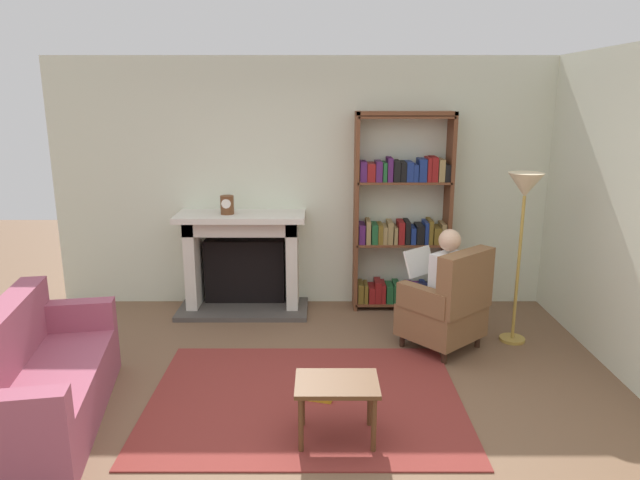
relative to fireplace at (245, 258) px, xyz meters
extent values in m
plane|color=brown|center=(0.72, -2.30, -0.57)|extent=(14.00, 14.00, 0.00)
cube|color=silver|center=(0.72, 0.25, 0.78)|extent=(5.60, 0.10, 2.70)
cube|color=silver|center=(3.37, -1.05, 0.78)|extent=(0.10, 5.20, 2.70)
cube|color=maroon|center=(0.72, -2.00, -0.57)|extent=(2.40, 1.80, 0.01)
cube|color=#4C4742|center=(0.00, -0.12, -0.55)|extent=(1.40, 0.64, 0.05)
cube|color=black|center=(0.00, 0.10, -0.17)|extent=(0.88, 0.20, 0.70)
cube|color=silver|center=(-0.54, -0.02, -0.06)|extent=(0.12, 0.44, 1.02)
cube|color=silver|center=(0.54, -0.02, -0.06)|extent=(0.12, 0.44, 1.02)
cube|color=silver|center=(0.00, -0.02, 0.37)|extent=(1.20, 0.44, 0.16)
cube|color=silver|center=(0.00, -0.08, 0.48)|extent=(1.36, 0.56, 0.06)
cylinder|color=brown|center=(-0.14, -0.10, 0.61)|extent=(0.14, 0.14, 0.19)
cylinder|color=white|center=(-0.14, -0.16, 0.63)|extent=(0.10, 0.01, 0.10)
cube|color=brown|center=(1.23, 0.04, 0.49)|extent=(0.04, 0.32, 2.14)
cube|color=brown|center=(2.21, 0.04, 0.49)|extent=(0.04, 0.32, 2.14)
cube|color=brown|center=(1.72, 0.04, 1.54)|extent=(1.03, 0.32, 0.04)
cube|color=brown|center=(1.72, 0.04, -0.51)|extent=(0.99, 0.32, 0.02)
cube|color=brown|center=(1.29, 0.03, -0.40)|extent=(0.06, 0.26, 0.21)
cube|color=brown|center=(1.34, 0.03, -0.40)|extent=(0.04, 0.26, 0.20)
cube|color=maroon|center=(1.41, 0.03, -0.42)|extent=(0.06, 0.26, 0.17)
cube|color=maroon|center=(1.48, 0.03, -0.38)|extent=(0.07, 0.26, 0.24)
cube|color=maroon|center=(1.53, 0.03, -0.40)|extent=(0.04, 0.26, 0.21)
cube|color=#1E592D|center=(1.60, 0.03, -0.41)|extent=(0.07, 0.26, 0.19)
cube|color=#1E592D|center=(1.68, 0.03, -0.39)|extent=(0.07, 0.26, 0.22)
cube|color=navy|center=(1.76, 0.03, -0.42)|extent=(0.06, 0.26, 0.17)
cube|color=#4C1E59|center=(1.83, 0.03, -0.40)|extent=(0.07, 0.26, 0.20)
cube|color=#4C1E59|center=(1.91, 0.03, -0.41)|extent=(0.08, 0.26, 0.19)
cube|color=navy|center=(1.98, 0.03, -0.40)|extent=(0.05, 0.26, 0.21)
cube|color=black|center=(2.05, 0.03, -0.41)|extent=(0.06, 0.26, 0.19)
cube|color=brown|center=(2.10, 0.03, -0.39)|extent=(0.05, 0.26, 0.23)
cube|color=#4C1E59|center=(2.17, 0.03, -0.38)|extent=(0.07, 0.26, 0.25)
cube|color=brown|center=(1.72, 0.04, 0.16)|extent=(0.99, 0.32, 0.02)
cube|color=#4C1E59|center=(1.29, 0.03, 0.27)|extent=(0.07, 0.26, 0.21)
cube|color=#997F4C|center=(1.36, 0.03, 0.29)|extent=(0.05, 0.26, 0.25)
cube|color=#1E592D|center=(1.42, 0.03, 0.27)|extent=(0.07, 0.26, 0.21)
cube|color=brown|center=(1.49, 0.03, 0.27)|extent=(0.05, 0.26, 0.21)
cube|color=#997F4C|center=(1.54, 0.03, 0.26)|extent=(0.04, 0.26, 0.19)
cube|color=#997F4C|center=(1.59, 0.03, 0.29)|extent=(0.06, 0.26, 0.24)
cube|color=#997F4C|center=(1.65, 0.03, 0.26)|extent=(0.04, 0.26, 0.18)
cube|color=maroon|center=(1.71, 0.03, 0.29)|extent=(0.06, 0.26, 0.24)
cube|color=black|center=(1.78, 0.03, 0.29)|extent=(0.05, 0.26, 0.24)
cube|color=navy|center=(1.84, 0.03, 0.26)|extent=(0.05, 0.26, 0.18)
cube|color=black|center=(1.91, 0.03, 0.27)|extent=(0.08, 0.26, 0.20)
cube|color=navy|center=(1.98, 0.03, 0.29)|extent=(0.04, 0.26, 0.24)
cube|color=brown|center=(2.02, 0.03, 0.30)|extent=(0.05, 0.26, 0.26)
cube|color=brown|center=(2.09, 0.03, 0.26)|extent=(0.08, 0.26, 0.18)
cube|color=#997F4C|center=(2.16, 0.03, 0.28)|extent=(0.05, 0.26, 0.22)
cube|color=brown|center=(1.72, 0.04, 0.83)|extent=(0.99, 0.32, 0.02)
cube|color=#4C1E59|center=(1.29, 0.03, 0.95)|extent=(0.07, 0.26, 0.21)
cube|color=maroon|center=(1.37, 0.03, 0.94)|extent=(0.08, 0.26, 0.19)
cube|color=#4C1E59|center=(1.45, 0.03, 0.95)|extent=(0.07, 0.26, 0.21)
cube|color=#1E592D|center=(1.51, 0.03, 0.94)|extent=(0.04, 0.26, 0.20)
cube|color=#4C1E59|center=(1.57, 0.03, 0.97)|extent=(0.05, 0.26, 0.25)
cube|color=black|center=(1.64, 0.03, 0.95)|extent=(0.07, 0.26, 0.22)
cube|color=black|center=(1.71, 0.03, 0.94)|extent=(0.06, 0.26, 0.20)
cube|color=navy|center=(1.77, 0.03, 0.94)|extent=(0.07, 0.26, 0.21)
cube|color=navy|center=(1.84, 0.03, 0.93)|extent=(0.05, 0.26, 0.18)
cube|color=navy|center=(1.91, 0.03, 0.96)|extent=(0.08, 0.26, 0.24)
cube|color=maroon|center=(1.98, 0.03, 0.97)|extent=(0.04, 0.26, 0.25)
cube|color=maroon|center=(2.03, 0.03, 0.97)|extent=(0.06, 0.26, 0.26)
cube|color=#997F4C|center=(2.10, 0.03, 0.96)|extent=(0.06, 0.26, 0.23)
cube|color=black|center=(2.17, 0.03, 0.93)|extent=(0.05, 0.26, 0.18)
cube|color=brown|center=(1.72, 0.04, 1.50)|extent=(0.99, 0.32, 0.02)
cylinder|color=#331E14|center=(1.99, -0.68, -0.51)|extent=(0.05, 0.05, 0.12)
cylinder|color=#331E14|center=(1.61, -1.02, -0.51)|extent=(0.05, 0.05, 0.12)
cylinder|color=#331E14|center=(2.31, -1.04, -0.51)|extent=(0.05, 0.05, 0.12)
cylinder|color=#331E14|center=(1.93, -1.38, -0.51)|extent=(0.05, 0.05, 0.12)
cube|color=brown|center=(1.96, -1.03, -0.30)|extent=(0.88, 0.87, 0.30)
cube|color=brown|center=(2.12, -1.21, 0.12)|extent=(0.59, 0.54, 0.55)
cube|color=brown|center=(2.16, -0.85, -0.04)|extent=(0.45, 0.48, 0.22)
cube|color=brown|center=(1.76, -1.21, -0.04)|extent=(0.45, 0.48, 0.22)
cube|color=white|center=(1.99, -1.07, 0.10)|extent=(0.37, 0.36, 0.50)
sphere|color=#D8AD8C|center=(1.99, -1.07, 0.47)|extent=(0.20, 0.20, 0.20)
cube|color=#191E3F|center=(1.92, -0.86, -0.10)|extent=(0.36, 0.38, 0.12)
cube|color=#191E3F|center=(1.80, -0.97, -0.10)|extent=(0.36, 0.38, 0.12)
cylinder|color=#191E3F|center=(1.80, -0.72, -0.36)|extent=(0.10, 0.10, 0.42)
cylinder|color=#191E3F|center=(1.68, -0.83, -0.36)|extent=(0.10, 0.10, 0.42)
cube|color=white|center=(1.78, -0.82, 0.20)|extent=(0.34, 0.32, 0.25)
cube|color=#A55067|center=(-1.10, -2.32, -0.37)|extent=(0.98, 1.80, 0.40)
cube|color=#A55067|center=(-1.36, -2.37, 0.05)|extent=(0.49, 1.71, 0.45)
cube|color=#A55067|center=(-0.96, -3.08, -0.05)|extent=(0.72, 0.28, 0.24)
cube|color=#A55067|center=(-1.23, -1.56, -0.05)|extent=(0.72, 0.28, 0.24)
cube|color=brown|center=(0.95, -2.53, -0.16)|extent=(0.56, 0.39, 0.03)
cylinder|color=brown|center=(0.71, -2.68, -0.38)|extent=(0.04, 0.04, 0.40)
cylinder|color=brown|center=(1.19, -2.68, -0.38)|extent=(0.04, 0.04, 0.40)
cylinder|color=brown|center=(0.71, -2.37, -0.38)|extent=(0.04, 0.04, 0.40)
cylinder|color=brown|center=(1.19, -2.37, -0.38)|extent=(0.04, 0.04, 0.40)
cube|color=gold|center=(0.83, -1.98, -0.55)|extent=(0.28, 0.24, 0.03)
cube|color=red|center=(0.95, -1.92, -0.55)|extent=(0.17, 0.21, 0.03)
cylinder|color=#B7933F|center=(2.69, -0.89, -0.56)|extent=(0.24, 0.24, 0.03)
cylinder|color=#B7933F|center=(2.69, -0.89, 0.14)|extent=(0.03, 0.03, 1.38)
cone|color=beige|center=(2.69, -0.89, 0.93)|extent=(0.32, 0.32, 0.22)
camera|label=1|loc=(0.84, -6.00, 1.70)|focal=32.15mm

